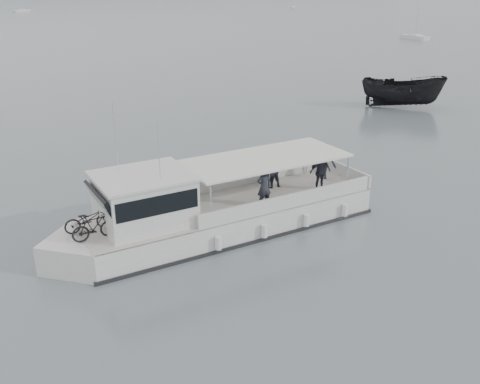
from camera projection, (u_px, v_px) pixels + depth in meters
ground at (84, 251)px, 21.44m from camera, size 1400.00×1400.00×0.00m
tour_boat at (204, 213)px, 22.43m from camera, size 14.78×5.18×6.14m
dark_motorboat at (403, 91)px, 45.03m from camera, size 6.68×6.81×2.68m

